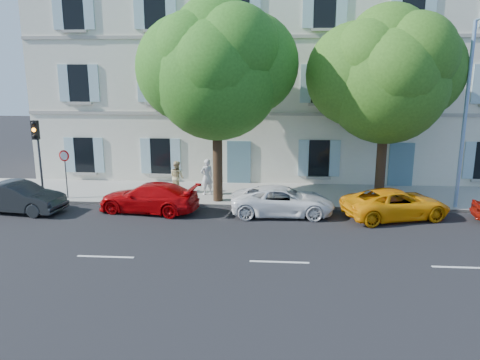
# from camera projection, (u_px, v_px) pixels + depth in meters

# --- Properties ---
(ground) EXTENTS (90.00, 90.00, 0.00)m
(ground) POSITION_uv_depth(u_px,v_px,m) (279.00, 224.00, 19.61)
(ground) COLOR black
(sidewalk) EXTENTS (36.00, 4.50, 0.15)m
(sidewalk) POSITION_uv_depth(u_px,v_px,m) (278.00, 195.00, 23.91)
(sidewalk) COLOR #A09E96
(sidewalk) RESTS_ON ground
(kerb) EXTENTS (36.00, 0.16, 0.16)m
(kerb) POSITION_uv_depth(u_px,v_px,m) (279.00, 207.00, 21.80)
(kerb) COLOR #9E998E
(kerb) RESTS_ON ground
(building) EXTENTS (28.00, 7.00, 12.00)m
(building) POSITION_uv_depth(u_px,v_px,m) (280.00, 75.00, 28.13)
(building) COLOR silver
(building) RESTS_ON ground
(car_dark_sedan) EXTENTS (4.37, 2.03, 1.39)m
(car_dark_sedan) POSITION_uv_depth(u_px,v_px,m) (18.00, 197.00, 21.11)
(car_dark_sedan) COLOR black
(car_dark_sedan) RESTS_ON ground
(car_red_coupe) EXTENTS (4.80, 2.54, 1.33)m
(car_red_coupe) POSITION_uv_depth(u_px,v_px,m) (149.00, 197.00, 21.20)
(car_red_coupe) COLOR #AD0407
(car_red_coupe) RESTS_ON ground
(car_white_coupe) EXTENTS (4.65, 2.26, 1.27)m
(car_white_coupe) POSITION_uv_depth(u_px,v_px,m) (283.00, 201.00, 20.75)
(car_white_coupe) COLOR white
(car_white_coupe) RESTS_ON ground
(car_yellow_supercar) EXTENTS (5.05, 3.39, 1.29)m
(car_yellow_supercar) POSITION_uv_depth(u_px,v_px,m) (396.00, 204.00, 20.28)
(car_yellow_supercar) COLOR #FFA00A
(car_yellow_supercar) RESTS_ON ground
(tree_left) EXTENTS (5.90, 5.90, 9.15)m
(tree_left) POSITION_uv_depth(u_px,v_px,m) (217.00, 76.00, 21.26)
(tree_left) COLOR #3A2819
(tree_left) RESTS_ON sidewalk
(tree_right) EXTENTS (5.68, 5.68, 8.75)m
(tree_right) POSITION_uv_depth(u_px,v_px,m) (387.00, 82.00, 21.35)
(tree_right) COLOR #3A2819
(tree_right) RESTS_ON sidewalk
(traffic_light) EXTENTS (0.32, 0.44, 3.85)m
(traffic_light) POSITION_uv_depth(u_px,v_px,m) (37.00, 143.00, 22.15)
(traffic_light) COLOR #383A3D
(traffic_light) RESTS_ON sidewalk
(road_sign) EXTENTS (0.55, 0.15, 2.39)m
(road_sign) POSITION_uv_depth(u_px,v_px,m) (65.00, 164.00, 22.67)
(road_sign) COLOR #383A3D
(road_sign) RESTS_ON sidewalk
(street_lamp) EXTENTS (0.28, 1.76, 8.27)m
(street_lamp) POSITION_uv_depth(u_px,v_px,m) (468.00, 105.00, 20.34)
(street_lamp) COLOR #7293BF
(street_lamp) RESTS_ON sidewalk
(pedestrian_a) EXTENTS (0.79, 0.72, 1.82)m
(pedestrian_a) POSITION_uv_depth(u_px,v_px,m) (207.00, 177.00, 23.52)
(pedestrian_a) COLOR silver
(pedestrian_a) RESTS_ON sidewalk
(pedestrian_b) EXTENTS (1.01, 1.00, 1.65)m
(pedestrian_b) POSITION_uv_depth(u_px,v_px,m) (177.00, 177.00, 23.92)
(pedestrian_b) COLOR #C9B981
(pedestrian_b) RESTS_ON sidewalk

